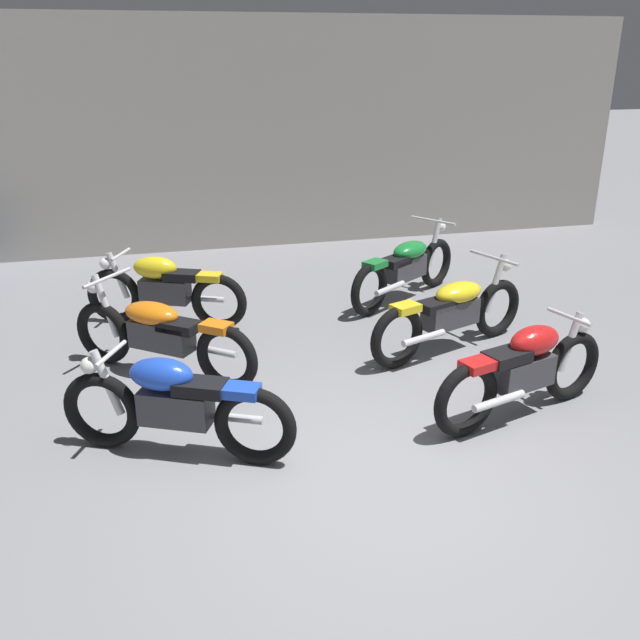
{
  "coord_description": "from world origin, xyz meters",
  "views": [
    {
      "loc": [
        -1.56,
        -4.21,
        3.08
      ],
      "look_at": [
        0.0,
        2.04,
        0.55
      ],
      "focal_mm": 38.77,
      "sensor_mm": 36.0,
      "label": 1
    }
  ],
  "objects_px": {
    "motorcycle_right_row_2": "(406,267)",
    "motorcycle_left_row_2": "(164,289)",
    "motorcycle_right_row_0": "(524,369)",
    "motorcycle_left_row_1": "(160,334)",
    "motorcycle_right_row_1": "(452,312)",
    "motorcycle_left_row_0": "(175,404)"
  },
  "relations": [
    {
      "from": "motorcycle_right_row_2",
      "to": "motorcycle_left_row_2",
      "type": "bearing_deg",
      "value": -176.82
    },
    {
      "from": "motorcycle_left_row_2",
      "to": "motorcycle_right_row_0",
      "type": "distance_m",
      "value": 4.24
    },
    {
      "from": "motorcycle_left_row_1",
      "to": "motorcycle_right_row_0",
      "type": "height_order",
      "value": "motorcycle_left_row_1"
    },
    {
      "from": "motorcycle_right_row_0",
      "to": "motorcycle_right_row_1",
      "type": "relative_size",
      "value": 0.93
    },
    {
      "from": "motorcycle_right_row_0",
      "to": "motorcycle_left_row_2",
      "type": "bearing_deg",
      "value": 134.88
    },
    {
      "from": "motorcycle_left_row_0",
      "to": "motorcycle_left_row_2",
      "type": "bearing_deg",
      "value": 89.45
    },
    {
      "from": "motorcycle_left_row_2",
      "to": "motorcycle_right_row_0",
      "type": "bearing_deg",
      "value": -45.12
    },
    {
      "from": "motorcycle_left_row_1",
      "to": "motorcycle_right_row_0",
      "type": "xyz_separation_m",
      "value": [
        3.08,
        -1.63,
        0.01
      ]
    },
    {
      "from": "motorcycle_right_row_1",
      "to": "motorcycle_right_row_2",
      "type": "height_order",
      "value": "same"
    },
    {
      "from": "motorcycle_right_row_0",
      "to": "motorcycle_left_row_0",
      "type": "bearing_deg",
      "value": 178.23
    },
    {
      "from": "motorcycle_right_row_2",
      "to": "motorcycle_left_row_0",
      "type": "bearing_deg",
      "value": -135.23
    },
    {
      "from": "motorcycle_right_row_2",
      "to": "motorcycle_left_row_1",
      "type": "bearing_deg",
      "value": -153.96
    },
    {
      "from": "motorcycle_right_row_1",
      "to": "motorcycle_left_row_1",
      "type": "bearing_deg",
      "value": 177.57
    },
    {
      "from": "motorcycle_left_row_2",
      "to": "motorcycle_right_row_1",
      "type": "bearing_deg",
      "value": -26.88
    },
    {
      "from": "motorcycle_left_row_1",
      "to": "motorcycle_right_row_1",
      "type": "relative_size",
      "value": 0.85
    },
    {
      "from": "motorcycle_left_row_1",
      "to": "motorcycle_right_row_2",
      "type": "bearing_deg",
      "value": 26.04
    },
    {
      "from": "motorcycle_left_row_0",
      "to": "motorcycle_left_row_1",
      "type": "height_order",
      "value": "motorcycle_left_row_1"
    },
    {
      "from": "motorcycle_left_row_0",
      "to": "motorcycle_right_row_0",
      "type": "relative_size",
      "value": 0.95
    },
    {
      "from": "motorcycle_right_row_0",
      "to": "motorcycle_right_row_2",
      "type": "xyz_separation_m",
      "value": [
        0.09,
        3.17,
        -0.01
      ]
    },
    {
      "from": "motorcycle_right_row_0",
      "to": "motorcycle_right_row_1",
      "type": "xyz_separation_m",
      "value": [
        -0.02,
        1.5,
        -0.01
      ]
    },
    {
      "from": "motorcycle_right_row_0",
      "to": "motorcycle_right_row_2",
      "type": "distance_m",
      "value": 3.18
    },
    {
      "from": "motorcycle_left_row_1",
      "to": "motorcycle_left_row_2",
      "type": "distance_m",
      "value": 1.38
    }
  ]
}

